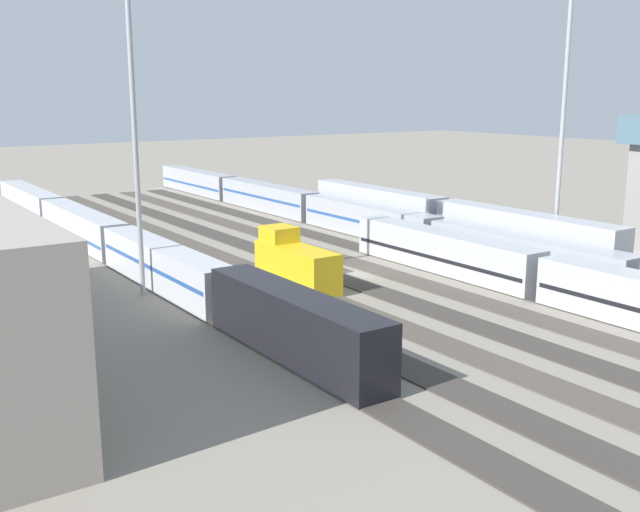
{
  "coord_description": "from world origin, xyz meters",
  "views": [
    {
      "loc": [
        -55.85,
        42.12,
        17.14
      ],
      "look_at": [
        -0.92,
        4.82,
        2.5
      ],
      "focal_mm": 41.75,
      "sensor_mm": 36.0,
      "label": 1
    }
  ],
  "objects_px": {
    "light_mast_0": "(566,73)",
    "train_on_track_1": "(424,233)",
    "train_on_track_7": "(111,240)",
    "light_mast_1": "(130,52)",
    "train_on_track_5": "(295,263)",
    "train_on_track_0": "(442,220)"
  },
  "relations": [
    {
      "from": "train_on_track_5",
      "to": "light_mast_1",
      "type": "height_order",
      "value": "light_mast_1"
    },
    {
      "from": "train_on_track_5",
      "to": "train_on_track_1",
      "type": "bearing_deg",
      "value": -75.65
    },
    {
      "from": "train_on_track_5",
      "to": "train_on_track_1",
      "type": "distance_m",
      "value": 20.64
    },
    {
      "from": "train_on_track_1",
      "to": "light_mast_1",
      "type": "relative_size",
      "value": 4.23
    },
    {
      "from": "light_mast_0",
      "to": "light_mast_1",
      "type": "xyz_separation_m",
      "value": [
        11.33,
        40.21,
        1.39
      ]
    },
    {
      "from": "train_on_track_7",
      "to": "light_mast_0",
      "type": "distance_m",
      "value": 49.18
    },
    {
      "from": "train_on_track_0",
      "to": "light_mast_1",
      "type": "height_order",
      "value": "light_mast_1"
    },
    {
      "from": "light_mast_0",
      "to": "light_mast_1",
      "type": "height_order",
      "value": "light_mast_1"
    },
    {
      "from": "train_on_track_7",
      "to": "light_mast_0",
      "type": "relative_size",
      "value": 3.0
    },
    {
      "from": "train_on_track_5",
      "to": "train_on_track_1",
      "type": "height_order",
      "value": "train_on_track_5"
    },
    {
      "from": "train_on_track_1",
      "to": "light_mast_0",
      "type": "bearing_deg",
      "value": -145.37
    },
    {
      "from": "train_on_track_0",
      "to": "train_on_track_7",
      "type": "height_order",
      "value": "train_on_track_0"
    },
    {
      "from": "train_on_track_5",
      "to": "light_mast_1",
      "type": "bearing_deg",
      "value": 67.59
    },
    {
      "from": "train_on_track_0",
      "to": "light_mast_0",
      "type": "height_order",
      "value": "light_mast_0"
    },
    {
      "from": "light_mast_0",
      "to": "train_on_track_1",
      "type": "bearing_deg",
      "value": 34.63
    },
    {
      "from": "light_mast_0",
      "to": "light_mast_1",
      "type": "bearing_deg",
      "value": 74.27
    },
    {
      "from": "train_on_track_7",
      "to": "light_mast_1",
      "type": "height_order",
      "value": "light_mast_1"
    },
    {
      "from": "light_mast_0",
      "to": "train_on_track_7",
      "type": "bearing_deg",
      "value": 55.01
    },
    {
      "from": "train_on_track_0",
      "to": "train_on_track_5",
      "type": "relative_size",
      "value": 4.72
    },
    {
      "from": "light_mast_1",
      "to": "train_on_track_5",
      "type": "bearing_deg",
      "value": -112.41
    },
    {
      "from": "train_on_track_1",
      "to": "train_on_track_7",
      "type": "height_order",
      "value": "same"
    },
    {
      "from": "train_on_track_1",
      "to": "light_mast_0",
      "type": "xyz_separation_m",
      "value": [
        -11.34,
        -7.83,
        16.94
      ]
    }
  ]
}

